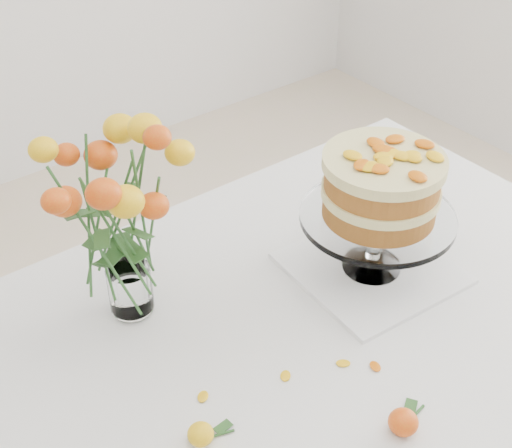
{
  "coord_description": "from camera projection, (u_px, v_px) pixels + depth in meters",
  "views": [
    {
      "loc": [
        -0.67,
        -0.73,
        1.71
      ],
      "look_at": [
        -0.02,
        0.11,
        0.92
      ],
      "focal_mm": 50.0,
      "sensor_mm": 36.0,
      "label": 1
    }
  ],
  "objects": [
    {
      "name": "loose_rose_far",
      "position": [
        403.0,
        422.0,
        1.14
      ],
      "size": [
        0.09,
        0.05,
        0.04
      ],
      "rotation": [
        0.0,
        0.0,
        0.16
      ],
      "color": "red",
      "rests_on": "table"
    },
    {
      "name": "cake_stand",
      "position": [
        381.0,
        193.0,
        1.36
      ],
      "size": [
        0.31,
        0.31,
        0.27
      ],
      "rotation": [
        0.0,
        0.0,
        0.21
      ],
      "color": "white",
      "rests_on": "napkin"
    },
    {
      "name": "stray_petal_f",
      "position": [
        437.0,
        274.0,
        1.46
      ],
      "size": [
        0.03,
        0.02,
        0.0
      ],
      "primitive_type": "ellipsoid",
      "color": "yellow",
      "rests_on": "table"
    },
    {
      "name": "rose_vase",
      "position": [
        119.0,
        207.0,
        1.23
      ],
      "size": [
        0.36,
        0.36,
        0.42
      ],
      "rotation": [
        0.0,
        0.0,
        0.4
      ],
      "color": "white",
      "rests_on": "table"
    },
    {
      "name": "table",
      "position": [
        299.0,
        346.0,
        1.41
      ],
      "size": [
        1.43,
        0.93,
        0.76
      ],
      "color": "tan",
      "rests_on": "ground"
    },
    {
      "name": "stray_petal_b",
      "position": [
        343.0,
        363.0,
        1.27
      ],
      "size": [
        0.03,
        0.02,
        0.0
      ],
      "primitive_type": "ellipsoid",
      "color": "yellow",
      "rests_on": "table"
    },
    {
      "name": "loose_rose_near",
      "position": [
        201.0,
        434.0,
        1.13
      ],
      "size": [
        0.08,
        0.04,
        0.04
      ],
      "rotation": [
        0.0,
        0.0,
        -0.31
      ],
      "color": "yellow",
      "rests_on": "table"
    },
    {
      "name": "stray_petal_a",
      "position": [
        285.0,
        376.0,
        1.24
      ],
      "size": [
        0.03,
        0.02,
        0.0
      ],
      "primitive_type": "ellipsoid",
      "color": "yellow",
      "rests_on": "table"
    },
    {
      "name": "napkin",
      "position": [
        371.0,
        268.0,
        1.47
      ],
      "size": [
        0.33,
        0.33,
        0.01
      ],
      "primitive_type": "cube",
      "rotation": [
        0.0,
        0.0,
        -0.07
      ],
      "color": "white",
      "rests_on": "table"
    },
    {
      "name": "stray_petal_c",
      "position": [
        375.0,
        367.0,
        1.26
      ],
      "size": [
        0.03,
        0.02,
        0.0
      ],
      "primitive_type": "ellipsoid",
      "color": "yellow",
      "rests_on": "table"
    },
    {
      "name": "stray_petal_e",
      "position": [
        207.0,
        436.0,
        1.14
      ],
      "size": [
        0.03,
        0.02,
        0.0
      ],
      "primitive_type": "ellipsoid",
      "color": "yellow",
      "rests_on": "table"
    },
    {
      "name": "stray_petal_d",
      "position": [
        203.0,
        397.0,
        1.21
      ],
      "size": [
        0.03,
        0.02,
        0.0
      ],
      "primitive_type": "ellipsoid",
      "color": "yellow",
      "rests_on": "table"
    }
  ]
}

